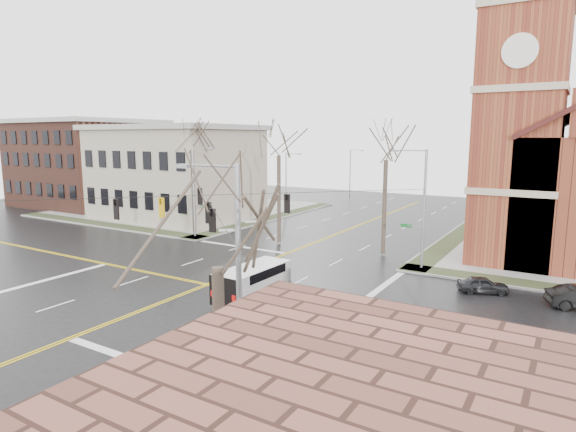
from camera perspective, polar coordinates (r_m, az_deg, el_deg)
The scene contains 18 objects.
ground at distance 33.90m, azimuth -9.54°, elevation -8.02°, with size 120.00×120.00×0.00m, color black.
sidewalks at distance 33.88m, azimuth -9.54°, elevation -7.90°, with size 80.00×80.00×0.17m.
road_markings at distance 33.90m, azimuth -9.54°, elevation -8.01°, with size 100.00×100.00×0.01m.
civic_building_a at distance 62.18m, azimuth -13.04°, elevation 4.90°, with size 18.00×14.00×11.00m, color gray.
civic_building_b at distance 78.59m, azimuth -22.58°, elevation 5.67°, with size 18.00×16.00×12.00m, color #572F24.
signal_pole_ne at distance 37.58m, azimuth 15.57°, elevation 1.21°, with size 2.75×0.22×9.00m.
signal_pole_nw at distance 48.77m, azimuth -10.97°, elevation 3.17°, with size 2.75×0.22×9.00m.
signal_pole_se at distance 17.07m, azimuth -6.32°, elevation -8.03°, with size 2.75×0.22×9.00m.
span_wires at distance 32.61m, azimuth -9.83°, elevation 2.44°, with size 23.02×23.02×0.03m.
traffic_signals at distance 32.21m, azimuth -10.57°, elevation 0.99°, with size 8.21×8.26×1.30m.
streetlight_north_a at distance 61.61m, azimuth -0.12°, elevation 4.14°, with size 2.30×0.20×8.00m.
streetlight_north_b at distance 79.32m, azimuth 7.47°, elevation 5.22°, with size 2.30×0.20×8.00m.
cargo_van at distance 30.34m, azimuth -3.93°, elevation -7.52°, with size 2.38×5.66×2.12m.
parked_car_a at distance 34.07m, azimuth 22.08°, elevation -7.55°, with size 1.28×3.18×1.08m, color black.
tree_nw_far at distance 50.59m, azimuth -11.32°, elevation 8.20°, with size 4.00×4.00×12.74m.
tree_nw_near at distance 44.84m, azimuth -1.10°, elevation 7.89°, with size 4.00×4.00×12.32m.
tree_ne at distance 41.10m, azimuth 11.56°, elevation 7.26°, with size 4.00×4.00×12.01m.
tree_se at distance 14.10m, azimuth -8.39°, elevation -4.47°, with size 4.00×4.00×9.20m.
Camera 1 is at (21.32, -24.37, 10.02)m, focal length 30.00 mm.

